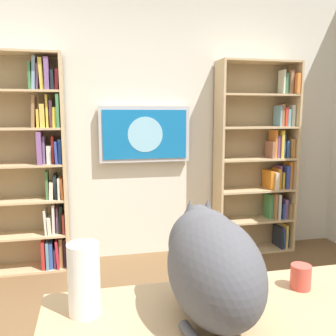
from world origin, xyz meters
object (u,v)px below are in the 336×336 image
Objects in this scene: bookshelf_left at (263,161)px; wall_mounted_tv at (145,134)px; bookshelf_right at (27,166)px; paper_towel_roll at (84,279)px; cat at (211,262)px; coffee_mug at (301,277)px.

bookshelf_left is 1.28m from wall_mounted_tv.
bookshelf_right reaches higher than paper_towel_roll.
bookshelf_left is 2.91m from paper_towel_roll.
wall_mounted_tv is 3.57× the size of paper_towel_roll.
bookshelf_right is 1.14m from wall_mounted_tv.
paper_towel_roll is at bearing 103.18° from bookshelf_right.
wall_mounted_tv reaches higher than cat.
wall_mounted_tv is 9.39× the size of coffee_mug.
bookshelf_left is 2.75m from cat.
bookshelf_right is at bearing 4.31° from wall_mounted_tv.
bookshelf_right is 20.77× the size of coffee_mug.
paper_towel_roll reaches higher than coffee_mug.
bookshelf_right is 2.32m from paper_towel_roll.
bookshelf_left is 2.20× the size of wall_mounted_tv.
cat reaches higher than paper_towel_roll.
bookshelf_right reaches higher than cat.
cat reaches higher than coffee_mug.
cat is (1.40, 2.36, -0.00)m from bookshelf_left.
wall_mounted_tv is 2.47m from cat.
bookshelf_left is 2.47m from coffee_mug.
bookshelf_left reaches higher than coffee_mug.
wall_mounted_tv is at bearing -103.88° from paper_towel_roll.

